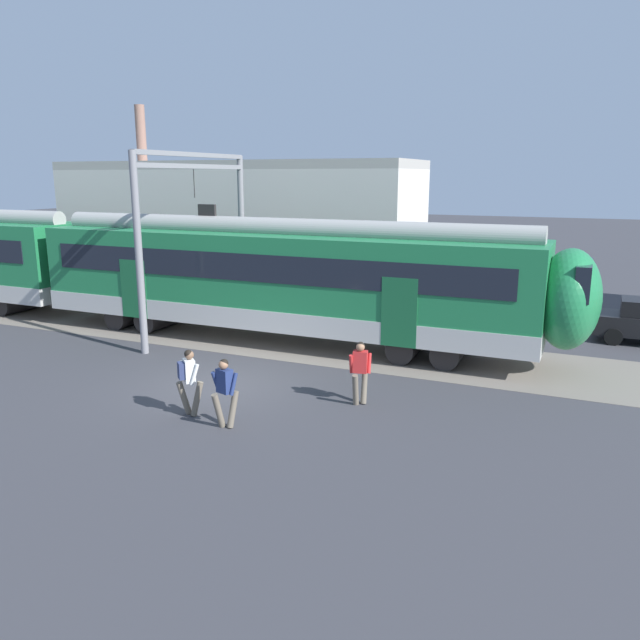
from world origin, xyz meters
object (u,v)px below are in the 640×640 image
(pedestrian_white, at_px, (189,377))
(pedestrian_navy, at_px, (225,388))
(pedestrian_red, at_px, (360,367))
(commuter_train, at_px, (87,264))

(pedestrian_white, bearing_deg, pedestrian_navy, -13.96)
(pedestrian_navy, distance_m, pedestrian_red, 3.56)
(pedestrian_red, bearing_deg, commuter_train, 160.46)
(pedestrian_navy, xyz_separation_m, pedestrian_red, (2.33, 2.69, 0.03))
(commuter_train, height_order, pedestrian_navy, commuter_train)
(commuter_train, relative_size, pedestrian_red, 22.83)
(commuter_train, height_order, pedestrian_red, commuter_train)
(pedestrian_navy, height_order, pedestrian_red, same)
(commuter_train, bearing_deg, pedestrian_navy, -33.88)
(commuter_train, xyz_separation_m, pedestrian_navy, (11.12, -7.47, -1.29))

